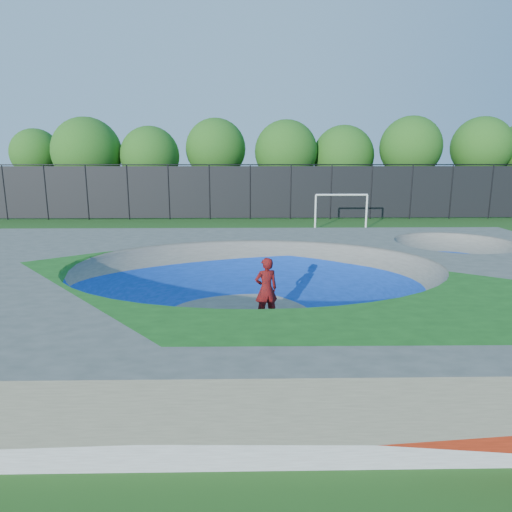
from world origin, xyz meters
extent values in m
plane|color=#205116|center=(0.00, 0.00, 0.00)|extent=(120.00, 120.00, 0.00)
cube|color=gray|center=(0.00, 0.00, 0.75)|extent=(22.00, 14.00, 1.50)
imported|color=#B9120E|center=(0.32, -0.55, 0.91)|extent=(0.76, 0.60, 1.83)
cube|color=black|center=(0.32, -0.55, 0.03)|extent=(0.80, 0.31, 0.05)
cylinder|color=white|center=(4.16, 16.18, 1.10)|extent=(0.12, 0.12, 2.20)
cylinder|color=white|center=(7.46, 16.18, 1.10)|extent=(0.12, 0.12, 2.20)
cylinder|color=white|center=(5.81, 16.18, 2.20)|extent=(3.30, 0.12, 0.12)
cylinder|color=black|center=(-18.00, 21.00, 2.00)|extent=(0.09, 0.09, 4.00)
cylinder|color=black|center=(-15.00, 21.00, 2.00)|extent=(0.09, 0.09, 4.00)
cylinder|color=black|center=(-12.00, 21.00, 2.00)|extent=(0.09, 0.09, 4.00)
cylinder|color=black|center=(-9.00, 21.00, 2.00)|extent=(0.09, 0.09, 4.00)
cylinder|color=black|center=(-6.00, 21.00, 2.00)|extent=(0.09, 0.09, 4.00)
cylinder|color=black|center=(-3.00, 21.00, 2.00)|extent=(0.09, 0.09, 4.00)
cylinder|color=black|center=(0.00, 21.00, 2.00)|extent=(0.09, 0.09, 4.00)
cylinder|color=black|center=(3.00, 21.00, 2.00)|extent=(0.09, 0.09, 4.00)
cylinder|color=black|center=(6.00, 21.00, 2.00)|extent=(0.09, 0.09, 4.00)
cylinder|color=black|center=(9.00, 21.00, 2.00)|extent=(0.09, 0.09, 4.00)
cylinder|color=black|center=(12.00, 21.00, 2.00)|extent=(0.09, 0.09, 4.00)
cylinder|color=black|center=(15.00, 21.00, 2.00)|extent=(0.09, 0.09, 4.00)
cylinder|color=black|center=(18.00, 21.00, 2.00)|extent=(0.09, 0.09, 4.00)
cube|color=black|center=(0.00, 21.00, 2.00)|extent=(48.00, 0.03, 3.80)
cylinder|color=black|center=(0.00, 21.00, 4.00)|extent=(48.00, 0.08, 0.08)
cylinder|color=#4F3D27|center=(-17.99, 26.62, 1.65)|extent=(0.44, 0.44, 3.31)
sphere|color=#235D18|center=(-17.99, 26.62, 4.85)|extent=(4.10, 4.10, 4.10)
cylinder|color=#4F3D27|center=(-13.11, 24.84, 1.44)|extent=(0.44, 0.44, 2.87)
sphere|color=#235D18|center=(-13.11, 24.84, 4.94)|extent=(5.50, 5.50, 5.50)
cylinder|color=#4F3D27|center=(-8.08, 24.97, 1.43)|extent=(0.44, 0.44, 2.86)
sphere|color=#235D18|center=(-8.08, 24.97, 4.64)|extent=(4.73, 4.73, 4.73)
cylinder|color=#4F3D27|center=(-2.87, 26.45, 1.67)|extent=(0.44, 0.44, 3.34)
sphere|color=#235D18|center=(-2.87, 26.45, 5.23)|extent=(5.03, 5.03, 5.03)
cylinder|color=#4F3D27|center=(3.05, 26.24, 1.51)|extent=(0.44, 0.44, 3.02)
sphere|color=#235D18|center=(3.05, 26.24, 4.99)|extent=(5.25, 5.25, 5.25)
cylinder|color=#4F3D27|center=(8.00, 26.83, 1.34)|extent=(0.44, 0.44, 2.68)
sphere|color=#235D18|center=(8.00, 26.83, 4.63)|extent=(5.19, 5.19, 5.19)
cylinder|color=#4F3D27|center=(13.29, 25.46, 1.73)|extent=(0.44, 0.44, 3.45)
sphere|color=#235D18|center=(13.29, 25.46, 5.34)|extent=(5.04, 5.04, 5.04)
cylinder|color=#4F3D27|center=(19.14, 25.37, 1.77)|extent=(0.44, 0.44, 3.54)
sphere|color=#235D18|center=(19.14, 25.37, 5.37)|extent=(4.89, 4.89, 4.89)
camera|label=1|loc=(-0.20, -12.94, 4.58)|focal=32.00mm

